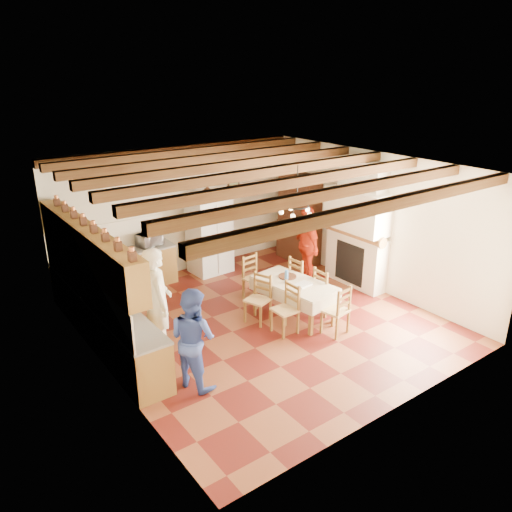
% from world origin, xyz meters
% --- Properties ---
extents(floor, '(6.00, 6.50, 0.02)m').
position_xyz_m(floor, '(0.00, 0.00, -0.01)').
color(floor, '#521510').
rests_on(floor, ground).
extents(ceiling, '(6.00, 6.50, 0.02)m').
position_xyz_m(ceiling, '(0.00, 0.00, 3.01)').
color(ceiling, silver).
rests_on(ceiling, ground).
extents(wall_back, '(6.00, 0.02, 3.00)m').
position_xyz_m(wall_back, '(0.00, 3.26, 1.50)').
color(wall_back, beige).
rests_on(wall_back, ground).
extents(wall_front, '(6.00, 0.02, 3.00)m').
position_xyz_m(wall_front, '(0.00, -3.26, 1.50)').
color(wall_front, beige).
rests_on(wall_front, ground).
extents(wall_left, '(0.02, 6.50, 3.00)m').
position_xyz_m(wall_left, '(-3.01, 0.00, 1.50)').
color(wall_left, beige).
rests_on(wall_left, ground).
extents(wall_right, '(0.02, 6.50, 3.00)m').
position_xyz_m(wall_right, '(3.01, 0.00, 1.50)').
color(wall_right, beige).
rests_on(wall_right, ground).
extents(ceiling_beams, '(6.00, 6.30, 0.16)m').
position_xyz_m(ceiling_beams, '(0.00, 0.00, 2.91)').
color(ceiling_beams, '#351A0D').
rests_on(ceiling_beams, ground).
extents(lower_cabinets_left, '(0.60, 4.30, 0.86)m').
position_xyz_m(lower_cabinets_left, '(-2.70, 1.05, 0.43)').
color(lower_cabinets_left, brown).
rests_on(lower_cabinets_left, ground).
extents(lower_cabinets_back, '(2.30, 0.60, 0.86)m').
position_xyz_m(lower_cabinets_back, '(-1.55, 2.95, 0.43)').
color(lower_cabinets_back, brown).
rests_on(lower_cabinets_back, ground).
extents(countertop_left, '(0.62, 4.30, 0.04)m').
position_xyz_m(countertop_left, '(-2.70, 1.05, 0.88)').
color(countertop_left, slate).
rests_on(countertop_left, lower_cabinets_left).
extents(countertop_back, '(2.34, 0.62, 0.04)m').
position_xyz_m(countertop_back, '(-1.55, 2.95, 0.88)').
color(countertop_back, slate).
rests_on(countertop_back, lower_cabinets_back).
extents(backsplash_left, '(0.03, 4.30, 0.60)m').
position_xyz_m(backsplash_left, '(-2.98, 1.05, 1.20)').
color(backsplash_left, silver).
rests_on(backsplash_left, ground).
extents(backsplash_back, '(2.30, 0.03, 0.60)m').
position_xyz_m(backsplash_back, '(-1.55, 3.23, 1.20)').
color(backsplash_back, silver).
rests_on(backsplash_back, ground).
extents(upper_cabinets, '(0.35, 4.20, 0.70)m').
position_xyz_m(upper_cabinets, '(-2.83, 1.05, 1.85)').
color(upper_cabinets, brown).
rests_on(upper_cabinets, ground).
extents(fireplace, '(0.56, 1.60, 2.80)m').
position_xyz_m(fireplace, '(2.72, 0.20, 1.40)').
color(fireplace, beige).
rests_on(fireplace, ground).
extents(wall_picture, '(0.34, 0.03, 0.42)m').
position_xyz_m(wall_picture, '(1.55, 3.23, 1.85)').
color(wall_picture, '#312318').
rests_on(wall_picture, ground).
extents(refrigerator, '(0.92, 0.77, 1.79)m').
position_xyz_m(refrigerator, '(0.55, 2.79, 0.90)').
color(refrigerator, silver).
rests_on(refrigerator, floor).
extents(hutch, '(0.53, 1.23, 2.22)m').
position_xyz_m(hutch, '(2.75, 2.11, 1.11)').
color(hutch, '#3B1B13').
rests_on(hutch, floor).
extents(dining_table, '(1.05, 1.74, 0.72)m').
position_xyz_m(dining_table, '(0.68, -0.17, 0.64)').
color(dining_table, beige).
rests_on(dining_table, floor).
extents(chandelier, '(0.47, 0.47, 0.03)m').
position_xyz_m(chandelier, '(0.68, -0.17, 2.25)').
color(chandelier, black).
rests_on(chandelier, ground).
extents(chair_left_near, '(0.40, 0.42, 0.96)m').
position_xyz_m(chair_left_near, '(0.11, -0.59, 0.48)').
color(chair_left_near, brown).
rests_on(chair_left_near, floor).
extents(chair_left_far, '(0.52, 0.53, 0.96)m').
position_xyz_m(chair_left_far, '(-0.04, 0.05, 0.48)').
color(chair_left_far, brown).
rests_on(chair_left_far, floor).
extents(chair_right_near, '(0.41, 0.43, 0.96)m').
position_xyz_m(chair_right_near, '(1.30, -0.43, 0.48)').
color(chair_right_near, brown).
rests_on(chair_right_near, floor).
extents(chair_right_far, '(0.43, 0.45, 0.96)m').
position_xyz_m(chair_right_far, '(1.29, 0.33, 0.48)').
color(chair_right_far, brown).
rests_on(chair_right_far, floor).
extents(chair_end_near, '(0.48, 0.47, 0.96)m').
position_xyz_m(chair_end_near, '(0.84, -1.15, 0.48)').
color(chair_end_near, brown).
rests_on(chair_end_near, floor).
extents(chair_end_far, '(0.46, 0.45, 0.96)m').
position_xyz_m(chair_end_far, '(0.52, 0.90, 0.48)').
color(chair_end_far, brown).
rests_on(chair_end_far, floor).
extents(person_man, '(0.63, 0.80, 1.92)m').
position_xyz_m(person_man, '(-2.04, 0.13, 0.96)').
color(person_man, white).
rests_on(person_man, floor).
extents(person_woman_blue, '(0.81, 0.93, 1.62)m').
position_xyz_m(person_woman_blue, '(-2.03, -1.01, 0.81)').
color(person_woman_blue, '#354B9A').
rests_on(person_woman_blue, floor).
extents(person_woman_red, '(0.75, 1.13, 1.79)m').
position_xyz_m(person_woman_red, '(1.98, 0.95, 0.89)').
color(person_woman_red, red).
rests_on(person_woman_red, floor).
extents(microwave, '(0.61, 0.50, 0.30)m').
position_xyz_m(microwave, '(-0.89, 2.95, 1.05)').
color(microwave, silver).
rests_on(microwave, countertop_back).
extents(fridge_vase, '(0.38, 0.38, 0.33)m').
position_xyz_m(fridge_vase, '(0.54, 2.79, 1.96)').
color(fridge_vase, '#3B1B13').
rests_on(fridge_vase, refrigerator).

